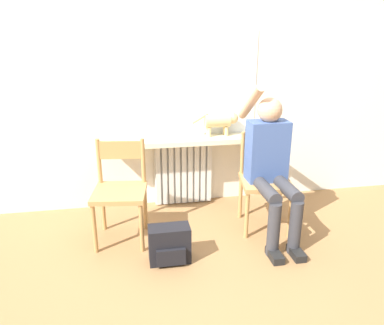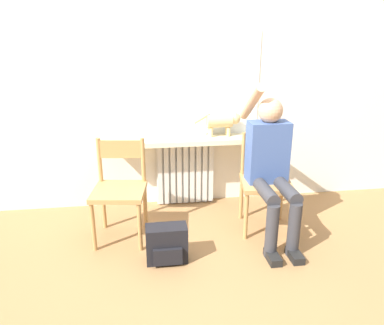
{
  "view_description": "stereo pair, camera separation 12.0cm",
  "coord_description": "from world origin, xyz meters",
  "px_view_note": "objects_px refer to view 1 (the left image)",
  "views": [
    {
      "loc": [
        -0.55,
        -2.38,
        1.68
      ],
      "look_at": [
        0.0,
        0.66,
        0.61
      ],
      "focal_mm": 35.0,
      "sensor_mm": 36.0,
      "label": 1
    },
    {
      "loc": [
        -0.43,
        -2.39,
        1.68
      ],
      "look_at": [
        0.0,
        0.66,
        0.61
      ],
      "focal_mm": 35.0,
      "sensor_mm": 36.0,
      "label": 2
    }
  ],
  "objects_px": {
    "person": "(271,161)",
    "cat": "(220,121)",
    "chair_right": "(265,179)",
    "chair_left": "(120,189)",
    "backpack": "(170,245)"
  },
  "relations": [
    {
      "from": "person",
      "to": "cat",
      "type": "distance_m",
      "value": 0.76
    },
    {
      "from": "chair_right",
      "to": "cat",
      "type": "relative_size",
      "value": 1.81
    },
    {
      "from": "chair_right",
      "to": "cat",
      "type": "distance_m",
      "value": 0.75
    },
    {
      "from": "person",
      "to": "cat",
      "type": "height_order",
      "value": "person"
    },
    {
      "from": "chair_left",
      "to": "person",
      "type": "bearing_deg",
      "value": 2.52
    },
    {
      "from": "chair_right",
      "to": "backpack",
      "type": "height_order",
      "value": "chair_right"
    },
    {
      "from": "person",
      "to": "cat",
      "type": "xyz_separation_m",
      "value": [
        -0.27,
        0.68,
        0.2
      ]
    },
    {
      "from": "chair_left",
      "to": "chair_right",
      "type": "bearing_deg",
      "value": 7.94
    },
    {
      "from": "chair_left",
      "to": "backpack",
      "type": "xyz_separation_m",
      "value": [
        0.35,
        -0.43,
        -0.31
      ]
    },
    {
      "from": "chair_left",
      "to": "cat",
      "type": "distance_m",
      "value": 1.21
    },
    {
      "from": "cat",
      "to": "person",
      "type": "bearing_deg",
      "value": -68.21
    },
    {
      "from": "chair_right",
      "to": "backpack",
      "type": "relative_size",
      "value": 2.67
    },
    {
      "from": "chair_left",
      "to": "backpack",
      "type": "relative_size",
      "value": 2.67
    },
    {
      "from": "cat",
      "to": "backpack",
      "type": "height_order",
      "value": "cat"
    },
    {
      "from": "chair_left",
      "to": "person",
      "type": "height_order",
      "value": "person"
    }
  ]
}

